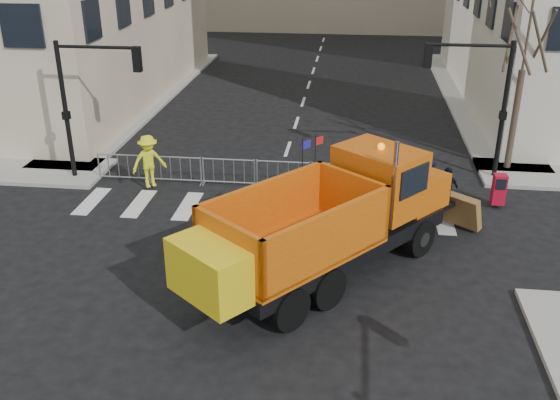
# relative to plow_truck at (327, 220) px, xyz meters

# --- Properties ---
(ground) EXTENTS (120.00, 120.00, 0.00)m
(ground) POSITION_rel_plow_truck_xyz_m (-2.25, -1.31, -1.78)
(ground) COLOR black
(ground) RESTS_ON ground
(sidewalk_back) EXTENTS (64.00, 5.00, 0.15)m
(sidewalk_back) POSITION_rel_plow_truck_xyz_m (-2.25, 7.19, -1.71)
(sidewalk_back) COLOR gray
(sidewalk_back) RESTS_ON ground
(traffic_light_left) EXTENTS (0.18, 0.18, 5.40)m
(traffic_light_left) POSITION_rel_plow_truck_xyz_m (-10.25, 6.19, 0.92)
(traffic_light_left) COLOR black
(traffic_light_left) RESTS_ON ground
(traffic_light_right) EXTENTS (0.18, 0.18, 5.40)m
(traffic_light_right) POSITION_rel_plow_truck_xyz_m (6.25, 8.19, 0.92)
(traffic_light_right) COLOR black
(traffic_light_right) RESTS_ON ground
(crowd_barriers) EXTENTS (12.60, 0.60, 1.10)m
(crowd_barriers) POSITION_rel_plow_truck_xyz_m (-3.00, 6.29, -1.23)
(crowd_barriers) COLOR #9EA0A5
(crowd_barriers) RESTS_ON ground
(street_tree) EXTENTS (3.00, 3.00, 7.50)m
(street_tree) POSITION_rel_plow_truck_xyz_m (6.95, 9.19, 1.97)
(street_tree) COLOR #382B21
(street_tree) RESTS_ON ground
(plow_truck) EXTENTS (8.73, 9.70, 4.01)m
(plow_truck) POSITION_rel_plow_truck_xyz_m (0.00, 0.00, 0.00)
(plow_truck) COLOR black
(plow_truck) RESTS_ON ground
(cop_a) EXTENTS (0.86, 0.82, 1.97)m
(cop_a) POSITION_rel_plow_truck_xyz_m (3.28, 4.83, -0.80)
(cop_a) COLOR black
(cop_a) RESTS_ON ground
(cop_b) EXTENTS (0.97, 0.82, 1.75)m
(cop_b) POSITION_rel_plow_truck_xyz_m (2.75, 4.15, -0.91)
(cop_b) COLOR black
(cop_b) RESTS_ON ground
(cop_c) EXTENTS (1.03, 0.97, 1.70)m
(cop_c) POSITION_rel_plow_truck_xyz_m (3.94, 4.74, -0.93)
(cop_c) COLOR black
(cop_c) RESTS_ON ground
(worker) EXTENTS (1.49, 1.37, 2.01)m
(worker) POSITION_rel_plow_truck_xyz_m (-6.92, 5.49, -0.63)
(worker) COLOR yellow
(worker) RESTS_ON sidewalk_back
(newspaper_box) EXTENTS (0.46, 0.41, 1.10)m
(newspaper_box) POSITION_rel_plow_truck_xyz_m (5.83, 5.42, -1.08)
(newspaper_box) COLOR #B20D24
(newspaper_box) RESTS_ON sidewalk_back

